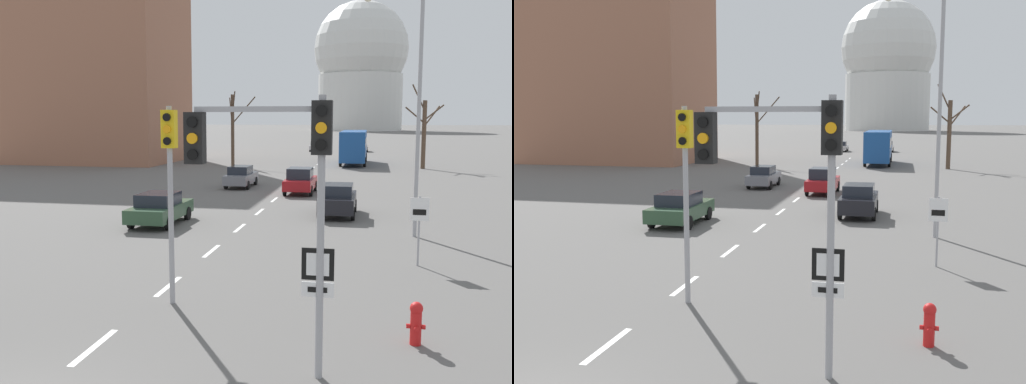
{
  "view_description": "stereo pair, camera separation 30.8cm",
  "coord_description": "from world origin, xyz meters",
  "views": [
    {
      "loc": [
        5.72,
        -7.13,
        4.84
      ],
      "look_at": [
        3.04,
        5.86,
        3.12
      ],
      "focal_mm": 40.0,
      "sensor_mm": 36.0,
      "label": 1
    },
    {
      "loc": [
        6.02,
        -7.06,
        4.84
      ],
      "look_at": [
        3.04,
        5.86,
        3.12
      ],
      "focal_mm": 40.0,
      "sensor_mm": 36.0,
      "label": 2
    }
  ],
  "objects": [
    {
      "name": "fire_hydrant",
      "position": [
        6.71,
        5.06,
        0.51
      ],
      "size": [
        0.4,
        0.34,
        0.95
      ],
      "color": "red",
      "rests_on": "ground_plane"
    },
    {
      "name": "sedan_distant_centre",
      "position": [
        1.16,
        29.2,
        0.84
      ],
      "size": [
        1.84,
        4.23,
        1.67
      ],
      "color": "maroon",
      "rests_on": "ground_plane"
    },
    {
      "name": "capitol_dome",
      "position": [
        0.0,
        220.0,
        24.6
      ],
      "size": [
        35.75,
        35.75,
        50.49
      ],
      "color": "silver",
      "rests_on": "ground_plane"
    },
    {
      "name": "lane_stripe_4",
      "position": [
        0.0,
        21.54,
        0.0
      ],
      "size": [
        0.16,
        2.0,
        0.01
      ],
      "primitive_type": "cube",
      "color": "silver",
      "rests_on": "ground_plane"
    },
    {
      "name": "lane_stripe_5",
      "position": [
        0.0,
        26.04,
        0.0
      ],
      "size": [
        0.16,
        2.0,
        0.01
      ],
      "primitive_type": "cube",
      "color": "silver",
      "rests_on": "ground_plane"
    },
    {
      "name": "sedan_far_right",
      "position": [
        -3.37,
        31.74,
        0.77
      ],
      "size": [
        1.7,
        4.32,
        1.51
      ],
      "color": "slate",
      "rests_on": "ground_plane"
    },
    {
      "name": "street_lamp_right",
      "position": [
        7.09,
        16.71,
        5.9
      ],
      "size": [
        2.37,
        0.36,
        9.79
      ],
      "color": "#9E9EA3",
      "rests_on": "ground_plane"
    },
    {
      "name": "sedan_far_left",
      "position": [
        4.03,
        77.04,
        0.8
      ],
      "size": [
        1.79,
        3.92,
        1.55
      ],
      "color": "silver",
      "rests_on": "ground_plane"
    },
    {
      "name": "lane_stripe_6",
      "position": [
        0.0,
        30.54,
        0.0
      ],
      "size": [
        0.16,
        2.0,
        0.01
      ],
      "primitive_type": "cube",
      "color": "silver",
      "rests_on": "ground_plane"
    },
    {
      "name": "route_sign_post",
      "position": [
        4.78,
        3.09,
        1.73
      ],
      "size": [
        0.6,
        0.08,
        2.53
      ],
      "color": "#9E9EA3",
      "rests_on": "ground_plane"
    },
    {
      "name": "lane_stripe_7",
      "position": [
        0.0,
        35.04,
        0.0
      ],
      "size": [
        0.16,
        2.0,
        0.01
      ],
      "primitive_type": "cube",
      "color": "silver",
      "rests_on": "ground_plane"
    },
    {
      "name": "lane_stripe_10",
      "position": [
        0.0,
        48.54,
        0.0
      ],
      "size": [
        0.16,
        2.0,
        0.01
      ],
      "primitive_type": "cube",
      "color": "silver",
      "rests_on": "ground_plane"
    },
    {
      "name": "lane_stripe_2",
      "position": [
        0.0,
        12.54,
        0.0
      ],
      "size": [
        0.16,
        2.0,
        0.01
      ],
      "primitive_type": "cube",
      "color": "silver",
      "rests_on": "ground_plane"
    },
    {
      "name": "lane_stripe_0",
      "position": [
        0.0,
        3.54,
        0.0
      ],
      "size": [
        0.16,
        2.0,
        0.01
      ],
      "primitive_type": "cube",
      "color": "silver",
      "rests_on": "ground_plane"
    },
    {
      "name": "traffic_signal_near_right",
      "position": [
        4.0,
        3.07,
        4.0
      ],
      "size": [
        2.72,
        0.34,
        5.25
      ],
      "color": "#9E9EA3",
      "rests_on": "ground_plane"
    },
    {
      "name": "bare_tree_right_near",
      "position": [
        10.41,
        49.6,
        3.63
      ],
      "size": [
        3.56,
        1.9,
        8.07
      ],
      "color": "brown",
      "rests_on": "ground_plane"
    },
    {
      "name": "speed_limit_sign",
      "position": [
        7.25,
        11.91,
        1.57
      ],
      "size": [
        0.6,
        0.08,
        2.32
      ],
      "color": "#9E9EA3",
      "rests_on": "ground_plane"
    },
    {
      "name": "traffic_signal_centre_tall",
      "position": [
        0.63,
        6.64,
        3.58
      ],
      "size": [
        0.36,
        0.34,
        5.15
      ],
      "color": "#9E9EA3",
      "rests_on": "ground_plane"
    },
    {
      "name": "lane_stripe_8",
      "position": [
        0.0,
        39.54,
        0.0
      ],
      "size": [
        0.16,
        2.0,
        0.01
      ],
      "primitive_type": "cube",
      "color": "silver",
      "rests_on": "ground_plane"
    },
    {
      "name": "sedan_near_left",
      "position": [
        4.04,
        21.19,
        0.81
      ],
      "size": [
        1.79,
        4.1,
        1.6
      ],
      "color": "black",
      "rests_on": "ground_plane"
    },
    {
      "name": "bare_tree_left_near",
      "position": [
        -8.41,
        49.86,
        3.91
      ],
      "size": [
        3.39,
        3.37,
        7.51
      ],
      "color": "brown",
      "rests_on": "ground_plane"
    },
    {
      "name": "lane_stripe_3",
      "position": [
        0.0,
        17.04,
        0.0
      ],
      "size": [
        0.16,
        2.0,
        0.01
      ],
      "primitive_type": "cube",
      "color": "silver",
      "rests_on": "ground_plane"
    },
    {
      "name": "lane_stripe_1",
      "position": [
        0.0,
        8.04,
        0.0
      ],
      "size": [
        0.16,
        2.0,
        0.01
      ],
      "primitive_type": "cube",
      "color": "silver",
      "rests_on": "ground_plane"
    },
    {
      "name": "apartment_block_left",
      "position": [
        -24.82,
        52.29,
        11.3
      ],
      "size": [
        18.0,
        14.0,
        22.59
      ],
      "primitive_type": "cube",
      "color": "#9E664C",
      "rests_on": "ground_plane"
    },
    {
      "name": "lane_stripe_11",
      "position": [
        0.0,
        53.04,
        0.0
      ],
      "size": [
        0.16,
        2.0,
        0.01
      ],
      "primitive_type": "cube",
      "color": "silver",
      "rests_on": "ground_plane"
    },
    {
      "name": "lane_stripe_12",
      "position": [
        0.0,
        57.54,
        0.0
      ],
      "size": [
        0.16,
        2.0,
        0.01
      ],
      "primitive_type": "cube",
      "color": "silver",
      "rests_on": "ground_plane"
    },
    {
      "name": "sedan_mid_centre",
      "position": [
        -2.48,
        76.29,
        0.74
      ],
      "size": [
        1.72,
        4.17,
        1.47
      ],
      "color": "#B7B7BC",
      "rests_on": "ground_plane"
    },
    {
      "name": "sedan_near_right",
      "position": [
        -3.79,
        17.2,
        0.75
      ],
      "size": [
        1.92,
        4.21,
        1.47
      ],
      "color": "#2D4C33",
      "rests_on": "ground_plane"
    },
    {
      "name": "city_bus",
      "position": [
        3.7,
        53.77,
        2.05
      ],
      "size": [
        2.66,
        10.8,
        3.48
      ],
      "color": "#19478C",
      "rests_on": "ground_plane"
    },
    {
      "name": "lane_stripe_13",
      "position": [
        0.0,
        62.04,
        0.0
      ],
      "size": [
        0.16,
        2.0,
        0.01
      ],
      "primitive_type": "cube",
      "color": "silver",
      "rests_on": "ground_plane"
    },
    {
      "name": "lane_stripe_9",
      "position": [
        0.0,
        44.04,
        0.0
      ],
      "size": [
        0.16,
        2.0,
        0.01
      ],
      "primitive_type": "cube",
      "color": "silver",
      "rests_on": "ground_plane"
    }
  ]
}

